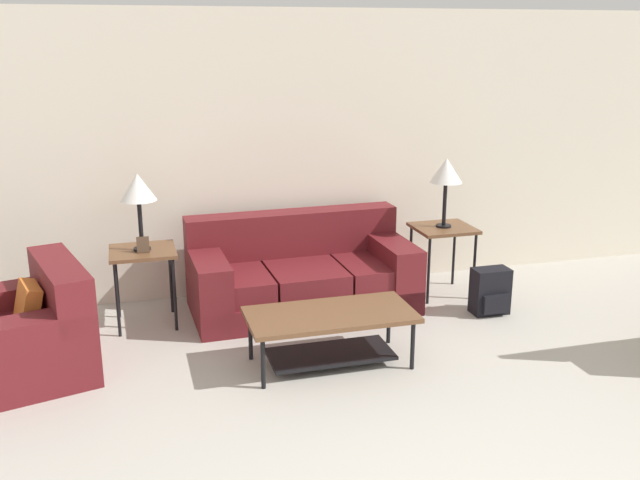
% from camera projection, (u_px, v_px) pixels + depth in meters
% --- Properties ---
extents(wall_back, '(8.84, 0.06, 2.60)m').
position_uv_depth(wall_back, '(302.00, 153.00, 6.65)').
color(wall_back, silver).
rests_on(wall_back, ground_plane).
extents(couch, '(1.97, 0.99, 0.82)m').
position_uv_depth(couch, '(301.00, 276.00, 6.35)').
color(couch, maroon).
rests_on(couch, ground_plane).
extents(armchair, '(1.22, 1.24, 0.80)m').
position_uv_depth(armchair, '(20.00, 337.00, 5.08)').
color(armchair, maroon).
rests_on(armchair, ground_plane).
extents(coffee_table, '(1.23, 0.60, 0.41)m').
position_uv_depth(coffee_table, '(330.00, 326.00, 5.23)').
color(coffee_table, brown).
rests_on(coffee_table, ground_plane).
extents(side_table_left, '(0.54, 0.50, 0.66)m').
position_uv_depth(side_table_left, '(143.00, 258.00, 5.90)').
color(side_table_left, brown).
rests_on(side_table_left, ground_plane).
extents(side_table_right, '(0.54, 0.50, 0.66)m').
position_uv_depth(side_table_right, '(443.00, 234.00, 6.61)').
color(side_table_right, brown).
rests_on(side_table_right, ground_plane).
extents(table_lamp_left, '(0.29, 0.29, 0.64)m').
position_uv_depth(table_lamp_left, '(138.00, 189.00, 5.74)').
color(table_lamp_left, black).
rests_on(table_lamp_left, side_table_left).
extents(table_lamp_right, '(0.29, 0.29, 0.64)m').
position_uv_depth(table_lamp_right, '(446.00, 172.00, 6.45)').
color(table_lamp_right, black).
rests_on(table_lamp_right, side_table_right).
extents(backpack, '(0.32, 0.26, 0.41)m').
position_uv_depth(backpack, '(490.00, 292.00, 6.24)').
color(backpack, black).
rests_on(backpack, ground_plane).
extents(picture_frame, '(0.10, 0.04, 0.13)m').
position_uv_depth(picture_frame, '(143.00, 245.00, 5.79)').
color(picture_frame, '#4C3828').
rests_on(picture_frame, side_table_left).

